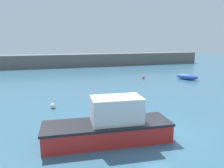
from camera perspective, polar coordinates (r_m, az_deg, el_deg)
ground_plane at (r=12.60m, az=11.63°, el=-12.93°), size 120.00×120.00×0.20m
harbor_breakwater at (r=44.03m, az=-9.81°, el=6.17°), size 53.47×3.92×2.37m
cabin_cruiser_white at (r=11.18m, az=-0.53°, el=-10.74°), size 6.57×2.47×2.28m
rowboat_white_midwater at (r=30.17m, az=19.01°, el=1.84°), size 2.36×3.21×0.75m
mooring_buoy_white at (r=17.09m, az=-15.20°, el=-5.52°), size 0.38×0.38×0.38m
mooring_buoy_pink at (r=29.36m, az=8.18°, el=1.77°), size 0.41×0.41×0.41m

